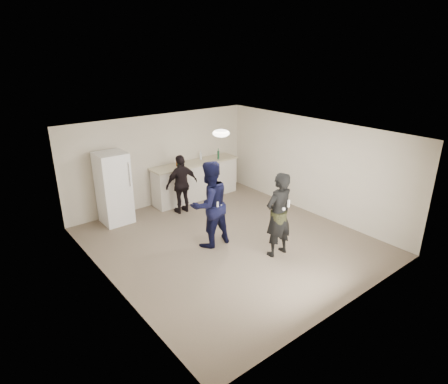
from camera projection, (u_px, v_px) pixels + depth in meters
floor at (229, 241)px, 8.54m from camera, size 6.00×6.00×0.00m
ceiling at (230, 133)px, 7.64m from camera, size 6.00×6.00×0.00m
wall_back at (161, 160)px, 10.29m from camera, size 6.00×0.00×6.00m
wall_front at (350, 243)px, 5.90m from camera, size 6.00×0.00×6.00m
wall_left at (107, 225)px, 6.50m from camera, size 0.00×6.00×6.00m
wall_right at (312, 167)px, 9.69m from camera, size 0.00×6.00×6.00m
counter at (196, 181)px, 10.83m from camera, size 2.60×0.56×1.05m
counter_top at (195, 163)px, 10.64m from camera, size 2.68×0.64×0.04m
fridge at (114, 188)px, 9.21m from camera, size 0.70×0.70×1.80m
fridge_handle at (129, 174)px, 8.96m from camera, size 0.02×0.02×0.60m
ceiling_dome at (221, 133)px, 7.88m from camera, size 0.36×0.36×0.16m
shaker at (181, 161)px, 10.50m from camera, size 0.08×0.08×0.17m
man at (210, 204)px, 8.09m from camera, size 0.95×0.74×1.94m
woman at (279, 215)px, 7.71m from camera, size 0.68×0.46×1.83m
camo_shorts at (278, 218)px, 7.73m from camera, size 0.34×0.34×0.28m
spectator at (182, 184)px, 9.81m from camera, size 0.94×0.42×1.58m
remote_man at (217, 205)px, 7.85m from camera, size 0.04×0.04×0.15m
nunchuk_man at (221, 206)px, 7.97m from camera, size 0.07×0.07×0.07m
remote_woman at (289, 204)px, 7.40m from camera, size 0.04×0.04×0.15m
nunchuk_woman at (284, 209)px, 7.40m from camera, size 0.07×0.07×0.07m
bottle_cluster at (192, 160)px, 10.49m from camera, size 1.42×0.34×0.24m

